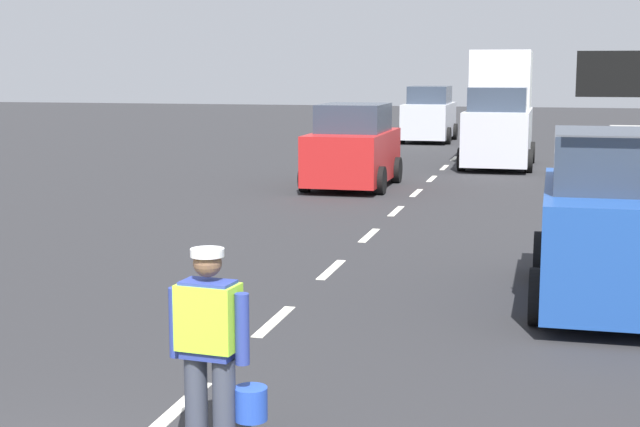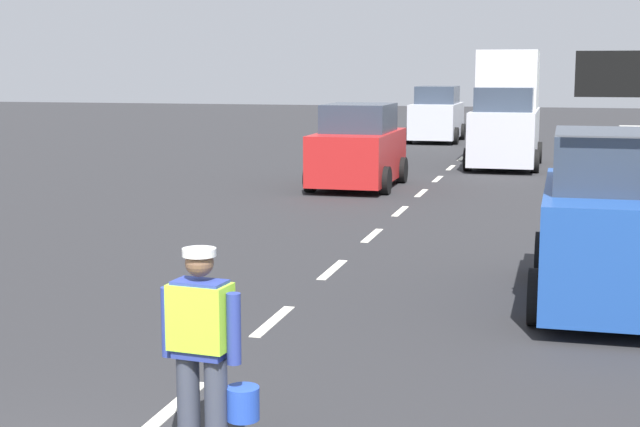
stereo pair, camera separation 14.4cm
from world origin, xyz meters
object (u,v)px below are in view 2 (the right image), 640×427
at_px(road_worker, 204,343).
at_px(car_oncoming_third, 437,116).
at_px(car_oncoming_second, 358,149).
at_px(car_parked_curbside, 615,225).
at_px(delivery_truck, 506,114).

xyz_separation_m(road_worker, car_oncoming_third, (-2.47, 32.02, 0.12)).
xyz_separation_m(car_oncoming_third, car_oncoming_second, (0.05, -15.32, -0.07)).
distance_m(car_parked_curbside, car_oncoming_third, 26.81).
height_order(car_parked_curbside, car_oncoming_second, car_parked_curbside).
xyz_separation_m(delivery_truck, car_oncoming_third, (-3.34, 9.19, -0.56)).
xyz_separation_m(delivery_truck, car_parked_curbside, (2.42, -16.99, -0.57)).
relative_size(car_oncoming_third, car_oncoming_second, 1.05).
xyz_separation_m(car_parked_curbside, car_oncoming_third, (-5.76, 26.18, 0.01)).
bearing_deg(car_oncoming_third, road_worker, -85.58).
height_order(road_worker, delivery_truck, delivery_truck).
bearing_deg(car_parked_curbside, car_oncoming_third, 102.40).
relative_size(car_parked_curbside, car_oncoming_second, 1.07).
bearing_deg(car_oncoming_second, car_parked_curbside, -62.27).
bearing_deg(car_oncoming_third, delivery_truck, -70.06).
relative_size(road_worker, car_oncoming_third, 0.41).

